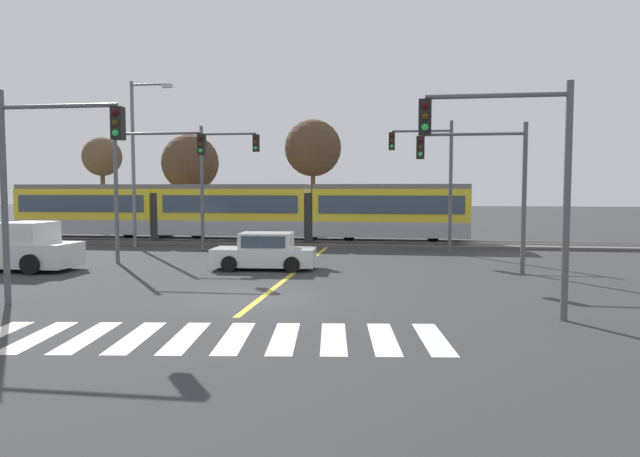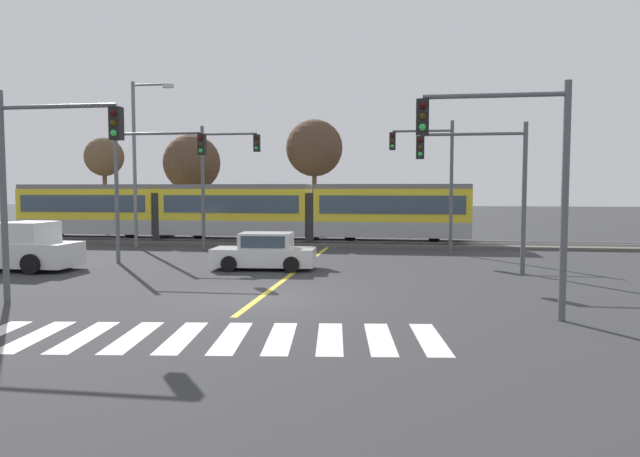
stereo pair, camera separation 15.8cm
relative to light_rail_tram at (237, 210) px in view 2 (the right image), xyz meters
name	(u,v)px [view 2 (the right image)]	position (x,y,z in m)	size (l,w,h in m)	color
ground_plane	(259,298)	(5.92, -17.32, -2.05)	(200.00, 200.00, 0.00)	#333335
track_bed	(332,243)	(5.92, 0.01, -1.96)	(120.00, 4.00, 0.18)	#56514C
rail_near	(330,241)	(5.92, -0.71, -1.82)	(120.00, 0.08, 0.10)	#939399
rail_far	(333,239)	(5.92, 0.73, -1.82)	(120.00, 0.08, 0.10)	#939399
light_rail_tram	(237,210)	(0.00, 0.00, 0.00)	(28.00, 2.64, 3.43)	#9E9EA3
crosswalk_stripe_1	(36,336)	(2.10, -22.43, -2.04)	(0.56, 2.80, 0.01)	silver
crosswalk_stripe_2	(85,337)	(3.19, -22.30, -2.04)	(0.56, 2.80, 0.01)	silver
crosswalk_stripe_3	(133,337)	(4.29, -22.16, -2.04)	(0.56, 2.80, 0.01)	silver
crosswalk_stripe_4	(182,337)	(5.38, -22.03, -2.04)	(0.56, 2.80, 0.01)	silver
crosswalk_stripe_5	(231,338)	(6.47, -21.90, -2.04)	(0.56, 2.80, 0.01)	silver
crosswalk_stripe_6	(281,338)	(7.56, -21.76, -2.04)	(0.56, 2.80, 0.01)	silver
crosswalk_stripe_7	(330,338)	(8.65, -21.63, -2.04)	(0.56, 2.80, 0.01)	silver
crosswalk_stripe_8	(380,339)	(9.74, -21.50, -2.04)	(0.56, 2.80, 0.01)	silver
crosswalk_stripe_9	(430,339)	(10.84, -21.36, -2.04)	(0.56, 2.80, 0.01)	silver
lane_centre_line	(298,269)	(5.92, -10.98, -2.04)	(0.20, 17.97, 0.01)	gold
sedan_crossing	(264,252)	(4.54, -11.16, -1.35)	(4.29, 2.10, 1.52)	silver
pickup_truck	(15,250)	(-5.49, -12.89, -1.20)	(5.42, 2.29, 1.98)	silver
traffic_light_mid_right	(486,173)	(13.37, -10.90, 1.88)	(4.25, 0.38, 5.89)	#515459
traffic_light_near_right	(513,162)	(12.92, -19.09, 1.94)	(3.75, 0.38, 5.96)	#515459
traffic_light_far_right	(432,168)	(11.60, -4.16, 2.34)	(3.25, 0.38, 6.78)	#515459
traffic_light_mid_left	(146,171)	(-1.05, -10.10, 2.07)	(4.25, 0.38, 6.21)	#515459
traffic_light_near_left	(42,164)	(0.15, -19.16, 1.95)	(3.75, 0.38, 6.09)	#515459
traffic_light_far_left	(221,170)	(0.51, -4.52, 2.30)	(3.25, 0.38, 6.68)	#515459
street_lamp_west	(138,154)	(-4.76, -3.28, 3.26)	(2.47, 0.28, 9.36)	slate
bare_tree_far_west	(104,158)	(-11.82, 5.67, 3.60)	(2.86, 2.86, 7.15)	brown
bare_tree_west	(192,163)	(-4.77, 4.99, 3.12)	(4.04, 4.04, 7.20)	brown
bare_tree_east	(314,148)	(3.96, 5.65, 4.11)	(3.97, 3.97, 8.17)	brown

